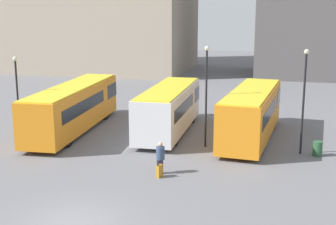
# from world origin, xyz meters

# --- Properties ---
(ground_plane) EXTENTS (160.00, 160.00, 0.00)m
(ground_plane) POSITION_xyz_m (0.00, 0.00, 0.00)
(ground_plane) COLOR slate
(bus_0) EXTENTS (3.11, 12.14, 3.13)m
(bus_0) POSITION_xyz_m (-5.96, 13.45, 1.71)
(bus_0) COLOR orange
(bus_0) RESTS_ON ground_plane
(bus_1) EXTENTS (2.60, 9.88, 3.08)m
(bus_1) POSITION_xyz_m (0.45, 14.48, 1.67)
(bus_1) COLOR silver
(bus_1) RESTS_ON ground_plane
(bus_2) EXTENTS (3.48, 10.47, 3.20)m
(bus_2) POSITION_xyz_m (5.96, 14.07, 1.74)
(bus_2) COLOR orange
(bus_2) RESTS_ON ground_plane
(traveler) EXTENTS (0.55, 0.55, 1.66)m
(traveler) POSITION_xyz_m (1.91, 6.35, 0.99)
(traveler) COLOR #382D4C
(traveler) RESTS_ON ground_plane
(suitcase) EXTENTS (0.32, 0.40, 0.91)m
(suitcase) POSITION_xyz_m (1.99, 5.84, 0.32)
(suitcase) COLOR #B27A1E
(suitcase) RESTS_ON ground_plane
(lamp_post_0) EXTENTS (0.28, 0.28, 6.01)m
(lamp_post_0) POSITION_xyz_m (8.96, 11.47, 3.52)
(lamp_post_0) COLOR black
(lamp_post_0) RESTS_ON ground_plane
(lamp_post_1) EXTENTS (0.28, 0.28, 5.29)m
(lamp_post_1) POSITION_xyz_m (-8.52, 10.68, 3.14)
(lamp_post_1) COLOR black
(lamp_post_1) RESTS_ON ground_plane
(lamp_post_2) EXTENTS (0.28, 0.28, 6.09)m
(lamp_post_2) POSITION_xyz_m (3.39, 11.61, 3.55)
(lamp_post_2) COLOR black
(lamp_post_2) RESTS_ON ground_plane
(trash_bin) EXTENTS (0.52, 0.52, 0.85)m
(trash_bin) POSITION_xyz_m (9.87, 11.25, 0.42)
(trash_bin) COLOR #285633
(trash_bin) RESTS_ON ground_plane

